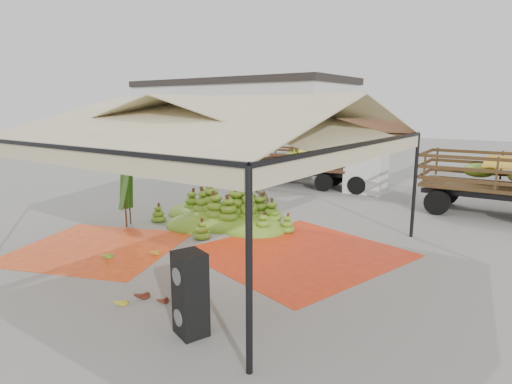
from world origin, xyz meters
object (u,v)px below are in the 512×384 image
Objects in this scene: banana_heap at (225,205)px; truck_left at (325,161)px; speaker_stack at (190,294)px; vendor at (262,199)px.

truck_left is at bearing 90.45° from banana_heap.
vendor is at bearing 135.08° from speaker_stack.
banana_heap is 7.45m from truck_left.
speaker_stack is 0.92× the size of vendor.
truck_left reaches higher than banana_heap.
truck_left is at bearing 127.27° from speaker_stack.
truck_left reaches higher than vendor.
vendor is (1.04, 0.64, 0.22)m from banana_heap.
truck_left is (-1.10, 6.78, 0.48)m from vendor.
vendor is at bearing -89.01° from truck_left.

